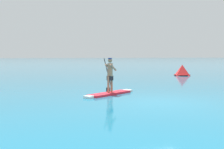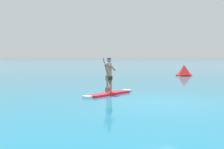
% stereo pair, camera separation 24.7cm
% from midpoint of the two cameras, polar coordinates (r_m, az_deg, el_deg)
% --- Properties ---
extents(ground, '(440.00, 440.00, 0.00)m').
position_cam_midpoint_polar(ground, '(12.07, 9.20, -5.40)').
color(ground, '#196B8C').
extents(paddleboarder_mid_center, '(3.00, 2.14, 1.84)m').
position_cam_midpoint_polar(paddleboarder_mid_center, '(14.09, -0.92, -2.44)').
color(paddleboarder_mid_center, red).
rests_on(paddleboarder_mid_center, ground).
extents(race_marker_buoy, '(1.69, 1.69, 1.04)m').
position_cam_midpoint_polar(race_marker_buoy, '(28.33, 13.55, 0.72)').
color(race_marker_buoy, red).
rests_on(race_marker_buoy, ground).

